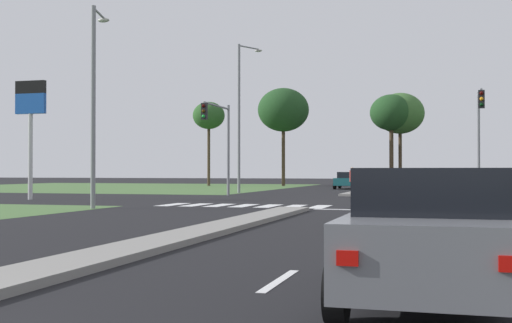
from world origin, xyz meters
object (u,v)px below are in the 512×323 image
object	(u,v)px
car_beige_near	(439,199)
pedestrian_at_median	(352,177)
fuel_price_totem	(31,113)
treeline_second	(283,110)
car_silver_fourth	(363,179)
treeline_fourth	(391,113)
car_grey_third	(431,235)
treeline_third	(400,114)
street_lamp_second	(94,95)
car_teal_second	(348,180)
traffic_signal_far_left	(220,132)
traffic_signal_far_right	(479,125)
treeline_near	(209,116)
street_lamp_third	(241,111)

from	to	relation	value
car_beige_near	pedestrian_at_median	distance (m)	25.94
fuel_price_totem	treeline_second	xyz separation A→B (m)	(5.40, 36.28, 3.18)
car_silver_fourth	treeline_fourth	xyz separation A→B (m)	(2.59, 2.59, 6.71)
car_grey_third	treeline_third	xyz separation A→B (m)	(-4.38, 62.14, 6.67)
car_beige_near	treeline_third	xyz separation A→B (m)	(-4.37, 52.10, 6.67)
car_beige_near	street_lamp_second	bearing A→B (deg)	154.30
car_teal_second	treeline_fourth	world-z (taller)	treeline_fourth
traffic_signal_far_left	treeline_second	bearing A→B (deg)	95.84
traffic_signal_far_left	traffic_signal_far_right	xyz separation A→B (m)	(15.20, 0.37, 0.16)
car_grey_third	treeline_third	distance (m)	62.65
traffic_signal_far_left	fuel_price_totem	size ratio (longest dim) A/B	0.89
car_beige_near	car_grey_third	size ratio (longest dim) A/B	0.98
street_lamp_second	treeline_third	xyz separation A→B (m)	(9.60, 45.38, 2.74)
traffic_signal_far_left	treeline_third	xyz separation A→B (m)	(8.84, 31.51, 3.51)
car_silver_fourth	treeline_near	bearing A→B (deg)	2.70
pedestrian_at_median	treeline_near	size ratio (longest dim) A/B	0.19
car_grey_third	treeline_fourth	world-z (taller)	treeline_fourth
treeline_near	treeline_second	xyz separation A→B (m)	(7.61, 1.87, 0.61)
car_grey_third	traffic_signal_far_left	bearing A→B (deg)	113.35
car_silver_fourth	car_beige_near	bearing A→B (deg)	99.10
car_beige_near	traffic_signal_far_left	bearing A→B (deg)	122.67
fuel_price_totem	car_silver_fourth	bearing A→B (deg)	68.55
car_silver_fourth	treeline_fourth	distance (m)	7.64
pedestrian_at_median	traffic_signal_far_left	bearing A→B (deg)	79.05
street_lamp_second	treeline_fourth	size ratio (longest dim) A/B	0.90
treeline_near	car_beige_near	bearing A→B (deg)	-63.50
pedestrian_at_median	treeline_third	world-z (taller)	treeline_third
car_silver_fourth	traffic_signal_far_left	distance (m)	28.56
car_beige_near	car_grey_third	distance (m)	10.04
car_teal_second	traffic_signal_far_left	world-z (taller)	traffic_signal_far_left
car_teal_second	fuel_price_totem	world-z (taller)	fuel_price_totem
traffic_signal_far_right	treeline_fourth	world-z (taller)	treeline_fourth
traffic_signal_far_right	street_lamp_third	bearing A→B (deg)	159.31
street_lamp_second	treeline_second	distance (m)	43.02
car_beige_near	treeline_fourth	distance (m)	51.73
pedestrian_at_median	fuel_price_totem	size ratio (longest dim) A/B	0.26
street_lamp_second	fuel_price_totem	size ratio (longest dim) A/B	1.30
fuel_price_totem	treeline_near	bearing A→B (deg)	93.67
treeline_third	street_lamp_second	bearing A→B (deg)	-101.94
fuel_price_totem	street_lamp_second	bearing A→B (deg)	-40.81
treeline_second	car_grey_third	bearing A→B (deg)	-74.81
car_silver_fourth	fuel_price_totem	bearing A→B (deg)	68.55
car_grey_third	pedestrian_at_median	bearing A→B (deg)	99.20
street_lamp_third	car_beige_near	bearing A→B (deg)	-62.83
car_silver_fourth	treeline_fourth	world-z (taller)	treeline_fourth
pedestrian_at_median	treeline_fourth	bearing A→B (deg)	-44.27
treeline_second	treeline_fourth	bearing A→B (deg)	7.62
treeline_third	treeline_fourth	size ratio (longest dim) A/B	1.03
traffic_signal_far_left	treeline_third	world-z (taller)	treeline_third
street_lamp_second	car_silver_fourth	bearing A→B (deg)	81.55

